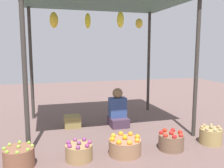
# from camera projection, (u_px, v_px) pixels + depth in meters

# --- Properties ---
(ground_plane) EXTENTS (14.00, 14.00, 0.00)m
(ground_plane) POSITION_uv_depth(u_px,v_px,m) (104.00, 126.00, 4.94)
(ground_plane) COLOR brown
(market_stall_structure) EXTENTS (3.14, 2.29, 2.51)m
(market_stall_structure) POSITION_uv_depth(u_px,v_px,m) (103.00, 11.00, 4.63)
(market_stall_structure) COLOR #38332D
(market_stall_structure) RESTS_ON ground
(vendor_person) EXTENTS (0.36, 0.44, 0.78)m
(vendor_person) POSITION_uv_depth(u_px,v_px,m) (118.00, 111.00, 4.93)
(vendor_person) COLOR #432E42
(vendor_person) RESTS_ON ground
(basket_limes) EXTENTS (0.40, 0.40, 0.31)m
(basket_limes) POSITION_uv_depth(u_px,v_px,m) (19.00, 157.00, 3.19)
(basket_limes) COLOR brown
(basket_limes) RESTS_ON ground
(basket_purple_onions) EXTENTS (0.39, 0.39, 0.28)m
(basket_purple_onions) POSITION_uv_depth(u_px,v_px,m) (79.00, 152.00, 3.41)
(basket_purple_onions) COLOR #99784C
(basket_purple_onions) RESTS_ON ground
(basket_oranges) EXTENTS (0.49, 0.49, 0.30)m
(basket_oranges) POSITION_uv_depth(u_px,v_px,m) (125.00, 146.00, 3.59)
(basket_oranges) COLOR #946C4D
(basket_oranges) RESTS_ON ground
(basket_red_tomatoes) EXTENTS (0.39, 0.39, 0.30)m
(basket_red_tomatoes) POSITION_uv_depth(u_px,v_px,m) (171.00, 141.00, 3.77)
(basket_red_tomatoes) COLOR brown
(basket_red_tomatoes) RESTS_ON ground
(basket_potatoes) EXTENTS (0.36, 0.36, 0.31)m
(basket_potatoes) POSITION_uv_depth(u_px,v_px,m) (211.00, 136.00, 4.00)
(basket_potatoes) COLOR #A08750
(basket_potatoes) RESTS_ON ground
(wooden_crate_near_vendor) EXTENTS (0.32, 0.29, 0.23)m
(wooden_crate_near_vendor) POSITION_uv_depth(u_px,v_px,m) (72.00, 121.00, 4.86)
(wooden_crate_near_vendor) COLOR olive
(wooden_crate_near_vendor) RESTS_ON ground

